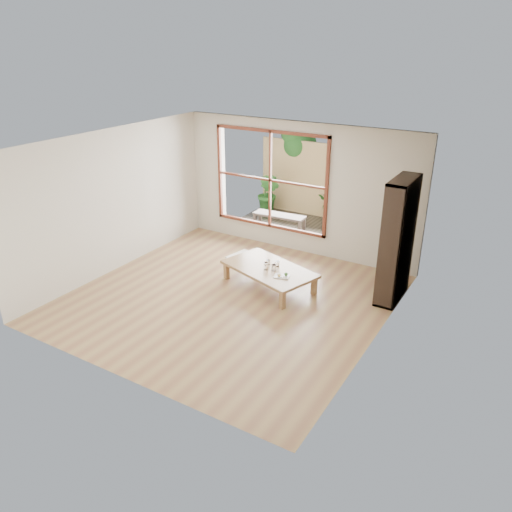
{
  "coord_description": "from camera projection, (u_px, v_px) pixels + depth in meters",
  "views": [
    {
      "loc": [
        4.2,
        -6.13,
        4.06
      ],
      "look_at": [
        0.12,
        0.67,
        0.55
      ],
      "focal_mm": 35.0,
      "sensor_mm": 36.0,
      "label": 1
    }
  ],
  "objects": [
    {
      "name": "food_tray",
      "position": [
        282.0,
        276.0,
        8.36
      ],
      "size": [
        0.3,
        0.25,
        0.08
      ],
      "rotation": [
        0.0,
        0.0,
        0.3
      ],
      "color": "white",
      "rests_on": "low_table"
    },
    {
      "name": "deck",
      "position": [
        294.0,
        228.0,
        11.5
      ],
      "size": [
        2.8,
        2.0,
        0.05
      ],
      "primitive_type": "cube",
      "color": "#312C24",
      "rests_on": "ground"
    },
    {
      "name": "bamboo_fence",
      "position": [
        314.0,
        180.0,
        11.92
      ],
      "size": [
        2.8,
        0.06,
        1.8
      ],
      "primitive_type": "cube",
      "color": "tan",
      "rests_on": "ground"
    },
    {
      "name": "glass_small",
      "position": [
        268.0,
        262.0,
        8.8
      ],
      "size": [
        0.07,
        0.07,
        0.09
      ],
      "primitive_type": "cylinder",
      "color": "silver",
      "rests_on": "low_table"
    },
    {
      "name": "shrub_right",
      "position": [
        336.0,
        204.0,
        11.58
      ],
      "size": [
        1.02,
        0.96,
        0.92
      ],
      "primitive_type": "imported",
      "rotation": [
        0.0,
        0.0,
        0.34
      ],
      "color": "#275A21",
      "rests_on": "deck"
    },
    {
      "name": "garden_tree",
      "position": [
        296.0,
        145.0,
        12.18
      ],
      "size": [
        1.04,
        0.85,
        2.22
      ],
      "color": "#4C3D2D",
      "rests_on": "ground"
    },
    {
      "name": "floor_cushion",
      "position": [
        245.0,
        258.0,
        9.83
      ],
      "size": [
        0.65,
        0.65,
        0.08
      ],
      "primitive_type": "cube",
      "rotation": [
        0.0,
        0.0,
        -0.21
      ],
      "color": "white",
      "rests_on": "ground"
    },
    {
      "name": "glass_tall",
      "position": [
        266.0,
        266.0,
        8.6
      ],
      "size": [
        0.07,
        0.07,
        0.14
      ],
      "primitive_type": "cylinder",
      "color": "silver",
      "rests_on": "low_table"
    },
    {
      "name": "bookshelf",
      "position": [
        397.0,
        241.0,
        8.05
      ],
      "size": [
        0.33,
        0.93,
        2.06
      ],
      "primitive_type": "cube",
      "color": "black",
      "rests_on": "ground"
    },
    {
      "name": "glass_mid",
      "position": [
        274.0,
        268.0,
        8.56
      ],
      "size": [
        0.08,
        0.08,
        0.11
      ],
      "primitive_type": "cylinder",
      "color": "silver",
      "rests_on": "low_table"
    },
    {
      "name": "low_table",
      "position": [
        269.0,
        270.0,
        8.71
      ],
      "size": [
        1.82,
        1.36,
        0.35
      ],
      "rotation": [
        0.0,
        0.0,
        -0.31
      ],
      "color": "#A47F4F",
      "rests_on": "ground"
    },
    {
      "name": "shrub_left",
      "position": [
        269.0,
        193.0,
        12.15
      ],
      "size": [
        0.62,
        0.53,
        1.03
      ],
      "primitive_type": "imported",
      "rotation": [
        0.0,
        0.0,
        -0.14
      ],
      "color": "#275A21",
      "rests_on": "deck"
    },
    {
      "name": "ground",
      "position": [
        230.0,
        298.0,
        8.43
      ],
      "size": [
        5.0,
        5.0,
        0.0
      ],
      "primitive_type": "plane",
      "color": "tan",
      "rests_on": "ground"
    },
    {
      "name": "glass_short",
      "position": [
        277.0,
        264.0,
        8.73
      ],
      "size": [
        0.08,
        0.08,
        0.1
      ],
      "primitive_type": "cylinder",
      "color": "silver",
      "rests_on": "low_table"
    },
    {
      "name": "garden_bench",
      "position": [
        279.0,
        217.0,
        11.18
      ],
      "size": [
        1.2,
        0.42,
        0.37
      ],
      "rotation": [
        0.0,
        0.0,
        0.06
      ],
      "color": "black",
      "rests_on": "deck"
    }
  ]
}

